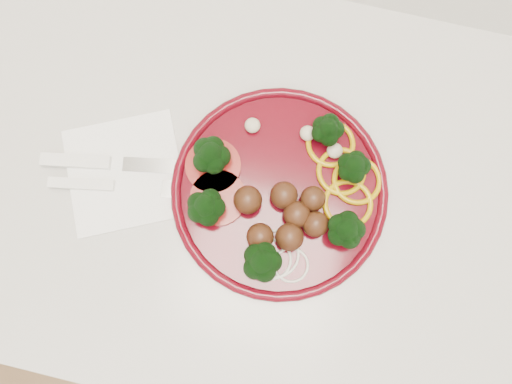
% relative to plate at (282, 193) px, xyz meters
% --- Properties ---
extents(counter, '(2.40, 0.60, 0.90)m').
position_rel_plate_xyz_m(counter, '(0.11, 0.00, -0.47)').
color(counter, beige).
rests_on(counter, ground).
extents(plate, '(0.29, 0.29, 0.06)m').
position_rel_plate_xyz_m(plate, '(0.00, 0.00, 0.00)').
color(plate, '#4E050F').
rests_on(plate, counter).
extents(napkin, '(0.20, 0.20, 0.00)m').
position_rel_plate_xyz_m(napkin, '(-0.22, -0.02, -0.02)').
color(napkin, white).
rests_on(napkin, counter).
extents(knife, '(0.24, 0.06, 0.01)m').
position_rel_plate_xyz_m(knife, '(-0.24, -0.01, -0.01)').
color(knife, silver).
rests_on(knife, napkin).
extents(fork, '(0.21, 0.06, 0.01)m').
position_rel_plate_xyz_m(fork, '(-0.24, -0.04, -0.01)').
color(fork, white).
rests_on(fork, napkin).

